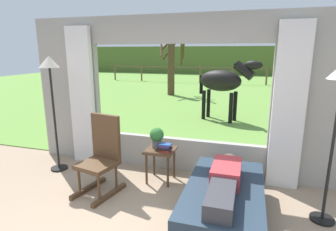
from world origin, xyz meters
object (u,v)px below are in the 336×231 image
Objects in this scene: horse at (223,81)px; floor_lamp_left at (51,79)px; reclining_person at (225,180)px; potted_plant at (157,136)px; recliner_sofa at (224,201)px; rocking_chair at (102,155)px; side_table at (161,155)px; pasture_tree at (172,64)px; book_stack at (165,148)px.

floor_lamp_left is at bearing -11.48° from horse.
potted_plant reaches higher than reclining_person.
horse reaches higher than recliner_sofa.
rocking_chair is at bearing -21.30° from floor_lamp_left.
floor_lamp_left is at bearing -176.78° from side_table.
floor_lamp_left is 8.39m from pasture_tree.
horse is (0.49, 4.11, 0.73)m from side_table.
pasture_tree is at bearing 92.90° from floor_lamp_left.
recliner_sofa is at bearing -34.08° from side_table.
reclining_person is at bearing -89.84° from recliner_sofa.
side_table is 1.63× the size of potted_plant.
horse is at bearing 96.71° from recliner_sofa.
horse reaches higher than side_table.
reclining_person is at bearing -36.24° from book_stack.
rocking_chair is (-1.75, 0.22, 0.02)m from reclining_person.
horse is 4.99m from pasture_tree.
rocking_chair is 2.15× the size of side_table.
reclining_person is 1.76m from rocking_chair.
horse reaches higher than potted_plant.
rocking_chair is (-1.75, 0.17, 0.33)m from recliner_sofa.
potted_plant is at bearing 144.16° from reclining_person.
floor_lamp_left is (-1.74, -0.16, 0.84)m from potted_plant.
potted_plant is 1.59× the size of book_stack.
book_stack is at bearing -32.53° from side_table.
potted_plant is at bearing 145.87° from recliner_sofa.
potted_plant reaches higher than side_table.
reclining_person is 1.18m from book_stack.
side_table is at bearing 147.47° from book_stack.
reclining_person is 0.79× the size of horse.
pasture_tree reaches higher than potted_plant.
book_stack is at bearing 1.30° from floor_lamp_left.
recliner_sofa is 3.21m from floor_lamp_left.
floor_lamp_left reaches higher than potted_plant.
pasture_tree reaches higher than side_table.
horse is (2.31, 4.22, -0.39)m from floor_lamp_left.
floor_lamp_left is (-2.86, 0.60, 1.33)m from recliner_sofa.
reclining_person is 4.47× the size of potted_plant.
rocking_chair is 0.59× the size of floor_lamp_left.
floor_lamp_left is at bearing 168.23° from recliner_sofa.
side_table is at bearing 3.22° from floor_lamp_left.
rocking_chair is 0.93m from book_stack.
potted_plant is at bearing 9.20° from horse.
recliner_sofa is at bearing -34.29° from potted_plant.
potted_plant is at bearing -75.25° from pasture_tree.
rocking_chair is 0.88m from potted_plant.
pasture_tree is at bearing 104.75° from potted_plant.
pasture_tree is at bearing 105.65° from book_stack.
horse is at bearing 84.54° from book_stack.
reclining_person and book_stack have the same top height.
pasture_tree reaches higher than book_stack.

